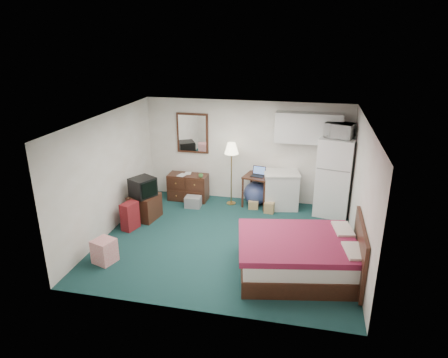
% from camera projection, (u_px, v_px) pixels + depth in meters
% --- Properties ---
extents(floor, '(5.00, 4.50, 0.01)m').
position_uv_depth(floor, '(227.00, 240.00, 8.15)').
color(floor, black).
rests_on(floor, ground).
extents(ceiling, '(5.00, 4.50, 0.01)m').
position_uv_depth(ceiling, '(227.00, 120.00, 7.29)').
color(ceiling, white).
rests_on(ceiling, walls).
extents(walls, '(5.01, 4.51, 2.50)m').
position_uv_depth(walls, '(227.00, 183.00, 7.72)').
color(walls, white).
rests_on(walls, floor).
extents(mirror, '(0.80, 0.06, 1.00)m').
position_uv_depth(mirror, '(193.00, 133.00, 9.89)').
color(mirror, white).
rests_on(mirror, walls).
extents(upper_cabinets, '(1.50, 0.35, 0.70)m').
position_uv_depth(upper_cabinets, '(308.00, 128.00, 9.09)').
color(upper_cabinets, silver).
rests_on(upper_cabinets, walls).
extents(headboard, '(0.06, 1.56, 1.00)m').
position_uv_depth(headboard, '(359.00, 252.00, 6.67)').
color(headboard, black).
rests_on(headboard, walls).
extents(dresser, '(0.99, 0.46, 0.67)m').
position_uv_depth(dresser, '(188.00, 187.00, 10.05)').
color(dresser, black).
rests_on(dresser, floor).
extents(floor_lamp, '(0.43, 0.43, 1.55)m').
position_uv_depth(floor_lamp, '(231.00, 174.00, 9.65)').
color(floor_lamp, '#B2833F').
rests_on(floor_lamp, floor).
extents(desk, '(0.73, 0.73, 0.77)m').
position_uv_depth(desk, '(257.00, 190.00, 9.70)').
color(desk, black).
rests_on(desk, floor).
extents(exercise_ball, '(0.63, 0.63, 0.58)m').
position_uv_depth(exercise_ball, '(255.00, 193.00, 9.78)').
color(exercise_ball, navy).
rests_on(exercise_ball, floor).
extents(kitchen_counter, '(0.89, 0.75, 0.87)m').
position_uv_depth(kitchen_counter, '(281.00, 190.00, 9.57)').
color(kitchen_counter, silver).
rests_on(kitchen_counter, floor).
extents(fridge, '(0.89, 0.89, 1.83)m').
position_uv_depth(fridge, '(335.00, 176.00, 9.08)').
color(fridge, white).
rests_on(fridge, floor).
extents(bed, '(2.29, 1.93, 0.65)m').
position_uv_depth(bed, '(299.00, 257.00, 6.95)').
color(bed, maroon).
rests_on(bed, floor).
extents(tv_stand, '(0.66, 0.70, 0.56)m').
position_uv_depth(tv_stand, '(145.00, 207.00, 9.05)').
color(tv_stand, black).
rests_on(tv_stand, floor).
extents(suitcase, '(0.33, 0.42, 0.60)m').
position_uv_depth(suitcase, '(130.00, 216.00, 8.54)').
color(suitcase, '#5D110D').
rests_on(suitcase, floor).
extents(retail_box, '(0.45, 0.45, 0.45)m').
position_uv_depth(retail_box, '(104.00, 251.00, 7.32)').
color(retail_box, white).
rests_on(retail_box, floor).
extents(file_bin, '(0.39, 0.30, 0.27)m').
position_uv_depth(file_bin, '(193.00, 202.00, 9.68)').
color(file_bin, gray).
rests_on(file_bin, floor).
extents(cardboard_box_a, '(0.26, 0.22, 0.20)m').
position_uv_depth(cardboard_box_a, '(253.00, 205.00, 9.61)').
color(cardboard_box_a, '#A17D41').
rests_on(cardboard_box_a, floor).
extents(cardboard_box_b, '(0.25, 0.29, 0.26)m').
position_uv_depth(cardboard_box_b, '(270.00, 207.00, 9.40)').
color(cardboard_box_b, '#A17D41').
rests_on(cardboard_box_b, floor).
extents(laptop, '(0.36, 0.31, 0.22)m').
position_uv_depth(laptop, '(258.00, 172.00, 9.47)').
color(laptop, black).
rests_on(laptop, desk).
extents(crt_tv, '(0.64, 0.66, 0.42)m').
position_uv_depth(crt_tv, '(143.00, 187.00, 8.83)').
color(crt_tv, black).
rests_on(crt_tv, tv_stand).
extents(microwave, '(0.67, 0.50, 0.40)m').
position_uv_depth(microwave, '(339.00, 129.00, 8.67)').
color(microwave, white).
rests_on(microwave, fridge).
extents(book_a, '(0.18, 0.06, 0.25)m').
position_uv_depth(book_a, '(179.00, 170.00, 9.86)').
color(book_a, '#A17D41').
rests_on(book_a, dresser).
extents(book_b, '(0.16, 0.05, 0.22)m').
position_uv_depth(book_b, '(185.00, 170.00, 9.96)').
color(book_b, '#A17D41').
rests_on(book_b, dresser).
extents(mug, '(0.13, 0.12, 0.11)m').
position_uv_depth(mug, '(201.00, 175.00, 9.72)').
color(mug, '#4D8D43').
rests_on(mug, dresser).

